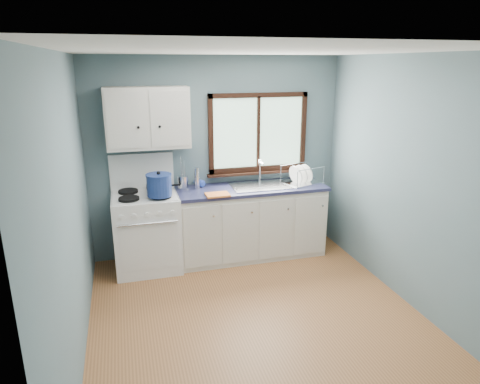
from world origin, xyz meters
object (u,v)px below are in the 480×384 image
object	(u,v)px
gas_range	(147,230)
thermos	(197,178)
utensil_crock	(183,182)
dish_rack	(301,178)
stockpot	(159,185)
base_cabinets	(251,225)
sink	(264,190)
skillet	(158,186)

from	to	relation	value
gas_range	thermos	xyz separation A→B (m)	(0.64, 0.12, 0.56)
utensil_crock	dish_rack	world-z (taller)	utensil_crock
gas_range	stockpot	xyz separation A→B (m)	(0.16, -0.18, 0.59)
base_cabinets	gas_range	bearing A→B (deg)	-179.18
utensil_crock	sink	bearing A→B (deg)	-8.78
sink	stockpot	distance (m)	1.36
utensil_crock	dish_rack	distance (m)	1.51
dish_rack	utensil_crock	bearing A→B (deg)	156.48
base_cabinets	thermos	bearing A→B (deg)	170.94
utensil_crock	thermos	distance (m)	0.18
base_cabinets	dish_rack	world-z (taller)	dish_rack
stockpot	utensil_crock	bearing A→B (deg)	47.74
sink	skillet	bearing A→B (deg)	175.32
base_cabinets	thermos	size ratio (longest dim) A/B	6.98
base_cabinets	skillet	bearing A→B (deg)	174.60
sink	skillet	size ratio (longest dim) A/B	2.06
skillet	dish_rack	size ratio (longest dim) A/B	0.74
base_cabinets	thermos	world-z (taller)	thermos
sink	thermos	bearing A→B (deg)	172.83
gas_range	stockpot	world-z (taller)	gas_range
skillet	dish_rack	distance (m)	1.82
gas_range	sink	distance (m)	1.53
skillet	stockpot	distance (m)	0.32
gas_range	skillet	bearing A→B (deg)	36.46
base_cabinets	stockpot	bearing A→B (deg)	-170.37
base_cabinets	stockpot	xyz separation A→B (m)	(-1.14, -0.19, 0.68)
base_cabinets	sink	bearing A→B (deg)	-0.13
stockpot	thermos	distance (m)	0.57
skillet	thermos	size ratio (longest dim) A/B	1.54
skillet	thermos	bearing A→B (deg)	1.94
gas_range	utensil_crock	world-z (taller)	gas_range
sink	utensil_crock	bearing A→B (deg)	171.22
stockpot	base_cabinets	bearing A→B (deg)	9.63
skillet	stockpot	bearing A→B (deg)	-89.51
dish_rack	base_cabinets	bearing A→B (deg)	162.21
gas_range	sink	xyz separation A→B (m)	(1.49, 0.02, 0.37)
stockpot	thermos	xyz separation A→B (m)	(0.48, 0.30, -0.04)
gas_range	base_cabinets	xyz separation A→B (m)	(1.31, 0.02, -0.08)
skillet	utensil_crock	size ratio (longest dim) A/B	1.02
sink	skillet	xyz separation A→B (m)	(-1.31, 0.11, 0.13)
base_cabinets	skillet	distance (m)	1.28
skillet	thermos	world-z (taller)	thermos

